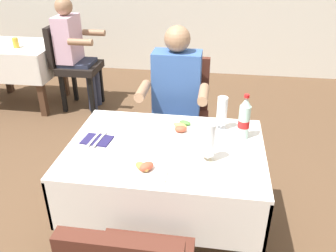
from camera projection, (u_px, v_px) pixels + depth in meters
ground_plane at (146, 243)px, 2.32m from camera, size 11.00×11.00×0.00m
main_dining_table at (166, 170)px, 2.11m from camera, size 1.14×0.83×0.73m
chair_far_diner_seat at (181, 113)px, 2.81m from camera, size 0.44×0.50×0.97m
seated_diner_far at (176, 100)px, 2.64m from camera, size 0.50×0.46×1.26m
plate_near_camera at (145, 166)px, 1.82m from camera, size 0.26×0.26×0.05m
plate_far_diner at (181, 128)px, 2.20m from camera, size 0.25×0.25×0.05m
beer_glass_left at (209, 142)px, 1.84m from camera, size 0.07×0.07×0.22m
beer_glass_middle at (222, 112)px, 2.16m from camera, size 0.07×0.07×0.22m
cola_bottle_primary at (244, 119)px, 2.06m from camera, size 0.07×0.07×0.28m
napkin_cutlery_set at (97, 140)px, 2.08m from camera, size 0.18×0.19×0.01m
background_dining_table at (19, 61)px, 4.08m from camera, size 0.90×0.72×0.73m
background_chair_right at (72, 62)px, 3.99m from camera, size 0.50×0.44×0.97m
background_patron at (74, 48)px, 3.91m from camera, size 0.46×0.50×1.26m
background_table_tumbler at (16, 43)px, 3.86m from camera, size 0.06×0.06×0.11m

